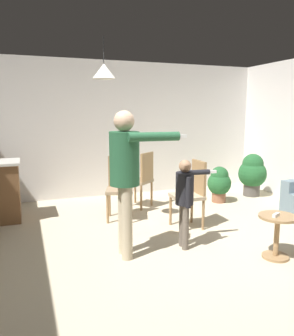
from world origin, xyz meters
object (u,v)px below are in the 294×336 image
Objects in this scene: person_adult at (126,168)px; dining_chair_by_counter at (191,191)px; spare_remote_on_table at (276,215)px; side_table_by_couch at (277,231)px; person_child at (185,194)px; potted_plant_by_wall at (252,173)px; dining_chair_centre_back at (120,185)px; dining_chair_near_wall at (141,177)px; potted_plant_corner at (219,183)px.

dining_chair_by_counter is (1.20, 0.64, -0.52)m from person_adult.
person_adult is at bearing 156.44° from spare_remote_on_table.
person_child reaches higher than side_table_by_couch.
potted_plant_by_wall is (1.62, 2.56, 0.15)m from side_table_by_couch.
dining_chair_centre_back is 1.15× the size of potted_plant_by_wall.
side_table_by_couch is at bearing 71.07° from person_adult.
dining_chair_near_wall is 2.40m from potted_plant_by_wall.
person_adult is 1.54m from dining_chair_centre_back.
spare_remote_on_table is at bearing -112.80° from dining_chair_near_wall.
potted_plant_by_wall is (2.05, 1.25, -0.07)m from dining_chair_by_counter.
potted_plant_corner reaches higher than side_table_by_couch.
dining_chair_centre_back is at bearing 122.25° from side_table_by_couch.
potted_plant_corner is (2.03, 0.29, -0.17)m from dining_chair_centre_back.
person_adult is at bearing 157.71° from side_table_by_couch.
person_adult reaches higher than dining_chair_centre_back.
potted_plant_by_wall is at bearing -152.32° from dining_chair_centre_back.
dining_chair_by_counter is 7.69× the size of spare_remote_on_table.
dining_chair_by_counter and dining_chair_near_wall have the same top height.
dining_chair_near_wall is 1.46× the size of potted_plant_corner.
dining_chair_near_wall is 2.68m from spare_remote_on_table.
potted_plant_by_wall is at bearing -38.52° from dining_chair_near_wall.
side_table_by_couch is 0.76× the size of potted_plant_corner.
side_table_by_couch is 0.46× the size of person_child.
person_child is 8.67× the size of spare_remote_on_table.
dining_chair_by_counter is at bearing 153.22° from person_child.
dining_chair_centre_back is at bearing 49.36° from dining_chair_by_counter.
potted_plant_corner is (1.50, -0.18, -0.17)m from dining_chair_near_wall.
person_child is 2.37m from potted_plant_corner.
dining_chair_centre_back reaches higher than potted_plant_by_wall.
potted_plant_by_wall is (0.90, 0.19, 0.10)m from potted_plant_corner.
person_adult reaches higher than potted_plant_corner.
potted_plant_by_wall is at bearing 11.91° from potted_plant_corner.
potted_plant_by_wall is (2.93, 0.48, -0.07)m from dining_chair_centre_back.
potted_plant_corner is at bearing 143.95° from person_child.
potted_plant_by_wall is 6.67× the size of spare_remote_on_table.
potted_plant_corner is at bearing 129.24° from person_adult.
potted_plant_corner is at bearing 72.18° from spare_remote_on_table.
potted_plant_corner reaches higher than spare_remote_on_table.
person_adult reaches higher than potted_plant_by_wall.
person_child is 1.13× the size of dining_chair_near_wall.
side_table_by_couch is 0.60× the size of potted_plant_by_wall.
dining_chair_centre_back is (-0.53, -0.47, 0.00)m from dining_chair_near_wall.
side_table_by_couch is 1.15m from person_child.
potted_plant_by_wall reaches higher than potted_plant_corner.
side_table_by_couch is at bearing 140.71° from dining_chair_centre_back.
person_adult is 1.72× the size of dining_chair_centre_back.
dining_chair_centre_back is at bearing -177.28° from dining_chair_near_wall.
potted_plant_by_wall is at bearing 57.70° from side_table_by_couch.
person_adult is 1.99× the size of potted_plant_by_wall.
dining_chair_by_counter is 1.17m from dining_chair_centre_back.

